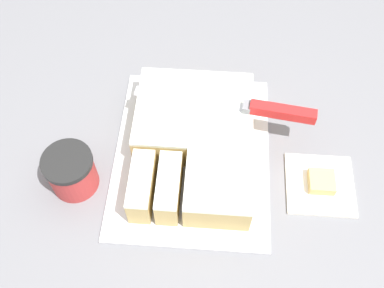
{
  "coord_description": "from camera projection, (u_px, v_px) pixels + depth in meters",
  "views": [
    {
      "loc": [
        -0.03,
        -0.45,
        1.72
      ],
      "look_at": [
        -0.06,
        0.02,
        0.98
      ],
      "focal_mm": 42.0,
      "sensor_mm": 36.0,
      "label": 1
    }
  ],
  "objects": [
    {
      "name": "ground_plane",
      "position": [
        208.0,
        287.0,
        1.69
      ],
      "size": [
        8.0,
        8.0,
        0.0
      ],
      "primitive_type": "plane",
      "color": "#4C4742"
    },
    {
      "name": "countertop",
      "position": [
        213.0,
        244.0,
        1.29
      ],
      "size": [
        1.4,
        1.1,
        0.94
      ],
      "color": "slate",
      "rests_on": "ground_plane"
    },
    {
      "name": "cake_board",
      "position": [
        192.0,
        154.0,
        0.9
      ],
      "size": [
        0.31,
        0.39,
        0.01
      ],
      "color": "silver",
      "rests_on": "countertop"
    },
    {
      "name": "cake",
      "position": [
        194.0,
        142.0,
        0.87
      ],
      "size": [
        0.23,
        0.31,
        0.07
      ],
      "color": "tan",
      "rests_on": "cake_board"
    },
    {
      "name": "knife",
      "position": [
        263.0,
        109.0,
        0.86
      ],
      "size": [
        0.36,
        0.07,
        0.02
      ],
      "rotation": [
        0.0,
        0.0,
        3.01
      ],
      "color": "silver",
      "rests_on": "cake"
    },
    {
      "name": "coffee_cup",
      "position": [
        71.0,
        172.0,
        0.84
      ],
      "size": [
        0.09,
        0.09,
        0.09
      ],
      "color": "#B23333",
      "rests_on": "countertop"
    },
    {
      "name": "paper_napkin",
      "position": [
        320.0,
        185.0,
        0.87
      ],
      "size": [
        0.13,
        0.13,
        0.01
      ],
      "color": "white",
      "rests_on": "countertop"
    },
    {
      "name": "brownie",
      "position": [
        322.0,
        182.0,
        0.86
      ],
      "size": [
        0.05,
        0.05,
        0.02
      ],
      "color": "tan",
      "rests_on": "paper_napkin"
    }
  ]
}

